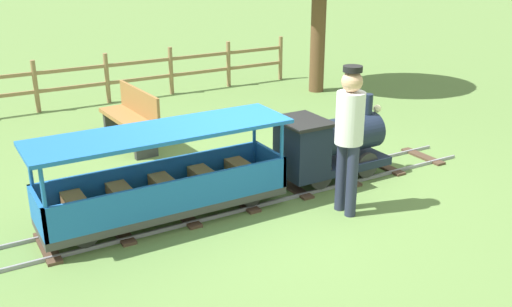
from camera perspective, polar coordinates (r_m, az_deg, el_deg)
The scene contains 7 objects.
ground_plane at distance 6.88m, azimuth 1.29°, elevation -4.04°, with size 60.00×60.00×0.00m, color #608442.
track at distance 6.70m, azimuth -1.48°, elevation -4.59°, with size 0.69×6.40×0.04m.
locomotive at distance 7.14m, azimuth 7.05°, elevation 0.93°, with size 0.65×1.45×0.99m.
passenger_car at distance 6.19m, azimuth -8.84°, elevation -2.90°, with size 0.75×2.70×0.97m.
conductor_person at distance 6.18m, azimuth 9.05°, elevation 2.36°, with size 0.30×0.30×1.62m.
park_bench at distance 8.55m, azimuth -11.98°, elevation 3.41°, with size 1.32×0.48×0.82m.
fence_section at distance 10.95m, azimuth -14.28°, elevation 7.26°, with size 0.08×7.48×0.90m.
Camera 1 is at (5.33, -3.30, 2.83)m, focal length 41.19 mm.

